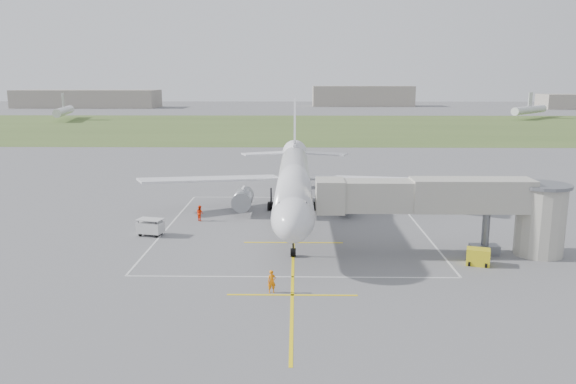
{
  "coord_description": "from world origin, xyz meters",
  "views": [
    {
      "loc": [
        0.31,
        -64.42,
        16.21
      ],
      "look_at": [
        -0.64,
        -4.0,
        4.0
      ],
      "focal_mm": 35.0,
      "sensor_mm": 36.0,
      "label": 1
    }
  ],
  "objects_px": {
    "airliner": "(294,181)",
    "jet_bridge": "(463,205)",
    "baggage_cart": "(150,227)",
    "ramp_worker_wing": "(200,213)",
    "ramp_worker_nose": "(272,282)",
    "gpu_unit": "(478,257)"
  },
  "relations": [
    {
      "from": "baggage_cart",
      "to": "ramp_worker_wing",
      "type": "xyz_separation_m",
      "value": [
        4.13,
        6.39,
        -0.01
      ]
    },
    {
      "from": "airliner",
      "to": "jet_bridge",
      "type": "distance_m",
      "value": 21.22
    },
    {
      "from": "gpu_unit",
      "to": "baggage_cart",
      "type": "xyz_separation_m",
      "value": [
        -31.45,
        9.06,
        0.18
      ]
    },
    {
      "from": "gpu_unit",
      "to": "baggage_cart",
      "type": "relative_size",
      "value": 0.79
    },
    {
      "from": "airliner",
      "to": "baggage_cart",
      "type": "height_order",
      "value": "airliner"
    },
    {
      "from": "gpu_unit",
      "to": "ramp_worker_wing",
      "type": "distance_m",
      "value": 31.39
    },
    {
      "from": "gpu_unit",
      "to": "ramp_worker_wing",
      "type": "xyz_separation_m",
      "value": [
        -27.33,
        15.45,
        0.17
      ]
    },
    {
      "from": "jet_bridge",
      "to": "ramp_worker_nose",
      "type": "relative_size",
      "value": 13.08
    },
    {
      "from": "ramp_worker_nose",
      "to": "gpu_unit",
      "type": "bearing_deg",
      "value": 8.94
    },
    {
      "from": "jet_bridge",
      "to": "ramp_worker_nose",
      "type": "distance_m",
      "value": 20.36
    },
    {
      "from": "jet_bridge",
      "to": "ramp_worker_wing",
      "type": "relative_size",
      "value": 12.83
    },
    {
      "from": "gpu_unit",
      "to": "ramp_worker_wing",
      "type": "bearing_deg",
      "value": 168.01
    },
    {
      "from": "airliner",
      "to": "ramp_worker_nose",
      "type": "distance_m",
      "value": 24.57
    },
    {
      "from": "baggage_cart",
      "to": "ramp_worker_nose",
      "type": "height_order",
      "value": "baggage_cart"
    },
    {
      "from": "jet_bridge",
      "to": "baggage_cart",
      "type": "height_order",
      "value": "jet_bridge"
    },
    {
      "from": "jet_bridge",
      "to": "ramp_worker_wing",
      "type": "height_order",
      "value": "jet_bridge"
    },
    {
      "from": "airliner",
      "to": "gpu_unit",
      "type": "distance_m",
      "value": 24.2
    },
    {
      "from": "jet_bridge",
      "to": "gpu_unit",
      "type": "relative_size",
      "value": 10.21
    },
    {
      "from": "jet_bridge",
      "to": "baggage_cart",
      "type": "bearing_deg",
      "value": 169.17
    },
    {
      "from": "gpu_unit",
      "to": "jet_bridge",
      "type": "bearing_deg",
      "value": 119.42
    },
    {
      "from": "jet_bridge",
      "to": "gpu_unit",
      "type": "height_order",
      "value": "jet_bridge"
    },
    {
      "from": "ramp_worker_wing",
      "to": "ramp_worker_nose",
      "type": "bearing_deg",
      "value": 161.41
    }
  ]
}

